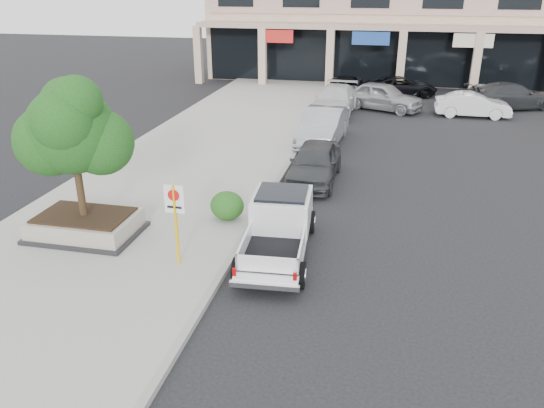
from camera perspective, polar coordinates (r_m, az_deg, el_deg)
The scene contains 18 objects.
ground at distance 14.36m, azimuth 1.00°, elevation -7.78°, with size 120.00×120.00×0.00m, color black.
sidewalk at distance 21.05m, azimuth -10.45°, elevation 2.38°, with size 8.00×52.00×0.15m, color gray.
curb at distance 19.90m, azimuth 0.11°, elevation 1.55°, with size 0.20×52.00×0.15m, color gray.
strip_mall at distance 46.44m, azimuth 20.50°, elevation 18.40°, with size 40.55×12.43×9.50m.
planter at distance 17.08m, azimuth -19.42°, elevation -2.12°, with size 3.20×2.20×0.68m.
planter_tree at distance 16.18m, azimuth -20.09°, elevation 7.53°, with size 2.90×2.55×4.00m.
no_parking_sign at distance 14.25m, azimuth -10.36°, elevation -1.04°, with size 0.55×0.09×2.30m.
hedge at distance 17.17m, azimuth -4.85°, elevation -0.17°, with size 1.10×0.99×0.94m, color #194D16.
pickup_truck at distance 15.08m, azimuth 0.64°, elevation -2.75°, with size 1.88×5.07×1.60m, color white, non-canonical shape.
curb_car_a at distance 20.84m, azimuth 4.62°, elevation 4.46°, with size 1.79×4.44×1.51m, color #303236.
curb_car_b at distance 25.92m, azimuth 5.50°, elevation 8.31°, with size 1.77×5.07×1.67m, color #94969C.
curb_car_c at distance 32.04m, azimuth 6.79°, elevation 11.02°, with size 2.25×5.53×1.60m, color silver.
curb_car_d at distance 36.73m, azimuth 7.76°, elevation 12.30°, with size 2.26×4.89×1.36m, color black.
lot_car_a at distance 33.48m, azimuth 11.79°, elevation 11.27°, with size 1.97×4.90×1.67m, color #989BA0.
lot_car_b at distance 33.23m, azimuth 20.78°, elevation 9.94°, with size 1.46×4.19×1.38m, color silver.
lot_car_c at distance 36.21m, azimuth 24.33°, elevation 10.54°, with size 2.23×5.48×1.59m, color #2A2C2F.
lot_car_d at distance 37.90m, azimuth 13.71°, elevation 12.18°, with size 2.23×4.84×1.35m, color black.
lot_car_e at distance 37.26m, azimuth 22.54°, elevation 10.91°, with size 1.56×3.88×1.32m, color gray.
Camera 1 is at (2.44, -12.10, 7.33)m, focal length 35.00 mm.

